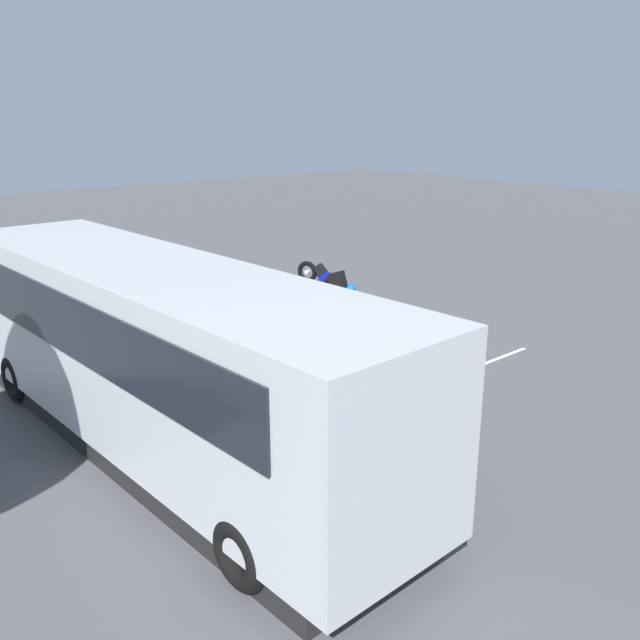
{
  "coord_description": "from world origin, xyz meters",
  "views": [
    {
      "loc": [
        -11.66,
        9.81,
        5.56
      ],
      "look_at": [
        -0.59,
        0.36,
        1.1
      ],
      "focal_mm": 37.98,
      "sensor_mm": 36.0,
      "label": 1
    }
  ],
  "objects_px": {
    "tour_bus": "(158,360)",
    "spectator_far_right": "(217,319)",
    "parked_motorcycle_silver": "(172,333)",
    "spectator_centre": "(283,346)",
    "spectator_left": "(324,366)",
    "stunt_motorcycle": "(330,287)",
    "spectator_far_left": "(355,390)",
    "spectator_right": "(235,337)",
    "parked_motorcycle_dark": "(224,378)"
  },
  "relations": [
    {
      "from": "spectator_centre",
      "to": "stunt_motorcycle",
      "type": "height_order",
      "value": "stunt_motorcycle"
    },
    {
      "from": "parked_motorcycle_silver",
      "to": "stunt_motorcycle",
      "type": "height_order",
      "value": "stunt_motorcycle"
    },
    {
      "from": "spectator_left",
      "to": "spectator_right",
      "type": "distance_m",
      "value": 2.49
    },
    {
      "from": "spectator_far_left",
      "to": "stunt_motorcycle",
      "type": "bearing_deg",
      "value": -37.82
    },
    {
      "from": "spectator_far_right",
      "to": "parked_motorcycle_silver",
      "type": "height_order",
      "value": "spectator_far_right"
    },
    {
      "from": "spectator_centre",
      "to": "stunt_motorcycle",
      "type": "distance_m",
      "value": 4.97
    },
    {
      "from": "spectator_right",
      "to": "parked_motorcycle_dark",
      "type": "height_order",
      "value": "spectator_right"
    },
    {
      "from": "spectator_left",
      "to": "spectator_far_right",
      "type": "xyz_separation_m",
      "value": [
        3.81,
        -0.06,
        0.01
      ]
    },
    {
      "from": "spectator_far_right",
      "to": "parked_motorcycle_dark",
      "type": "bearing_deg",
      "value": 150.89
    },
    {
      "from": "parked_motorcycle_silver",
      "to": "parked_motorcycle_dark",
      "type": "xyz_separation_m",
      "value": [
        -3.23,
        0.6,
        0.0
      ]
    },
    {
      "from": "spectator_far_left",
      "to": "spectator_far_right",
      "type": "distance_m",
      "value": 4.99
    },
    {
      "from": "tour_bus",
      "to": "stunt_motorcycle",
      "type": "bearing_deg",
      "value": -62.71
    },
    {
      "from": "spectator_centre",
      "to": "spectator_right",
      "type": "relative_size",
      "value": 1.03
    },
    {
      "from": "spectator_centre",
      "to": "spectator_left",
      "type": "bearing_deg",
      "value": 177.33
    },
    {
      "from": "spectator_left",
      "to": "tour_bus",
      "type": "bearing_deg",
      "value": 75.84
    },
    {
      "from": "spectator_right",
      "to": "parked_motorcycle_silver",
      "type": "height_order",
      "value": "spectator_right"
    },
    {
      "from": "tour_bus",
      "to": "parked_motorcycle_silver",
      "type": "relative_size",
      "value": 5.35
    },
    {
      "from": "tour_bus",
      "to": "spectator_right",
      "type": "distance_m",
      "value": 3.21
    },
    {
      "from": "spectator_far_left",
      "to": "parked_motorcycle_silver",
      "type": "xyz_separation_m",
      "value": [
        6.24,
        0.17,
        -0.49
      ]
    },
    {
      "from": "tour_bus",
      "to": "stunt_motorcycle",
      "type": "distance_m",
      "value": 7.87
    },
    {
      "from": "tour_bus",
      "to": "spectator_far_right",
      "type": "distance_m",
      "value": 4.35
    },
    {
      "from": "spectator_far_left",
      "to": "parked_motorcycle_silver",
      "type": "bearing_deg",
      "value": 1.54
    },
    {
      "from": "spectator_far_right",
      "to": "parked_motorcycle_dark",
      "type": "distance_m",
      "value": 2.32
    },
    {
      "from": "spectator_left",
      "to": "parked_motorcycle_silver",
      "type": "relative_size",
      "value": 0.84
    },
    {
      "from": "spectator_far_left",
      "to": "spectator_left",
      "type": "relative_size",
      "value": 0.96
    },
    {
      "from": "spectator_centre",
      "to": "parked_motorcycle_dark",
      "type": "distance_m",
      "value": 1.35
    },
    {
      "from": "spectator_far_left",
      "to": "parked_motorcycle_dark",
      "type": "height_order",
      "value": "spectator_far_left"
    },
    {
      "from": "spectator_right",
      "to": "parked_motorcycle_dark",
      "type": "relative_size",
      "value": 0.83
    },
    {
      "from": "parked_motorcycle_silver",
      "to": "spectator_centre",
      "type": "bearing_deg",
      "value": -172.32
    },
    {
      "from": "spectator_centre",
      "to": "parked_motorcycle_dark",
      "type": "relative_size",
      "value": 0.86
    },
    {
      "from": "tour_bus",
      "to": "parked_motorcycle_dark",
      "type": "bearing_deg",
      "value": -60.55
    },
    {
      "from": "spectator_left",
      "to": "stunt_motorcycle",
      "type": "relative_size",
      "value": 0.92
    },
    {
      "from": "spectator_left",
      "to": "stunt_motorcycle",
      "type": "xyz_separation_m",
      "value": [
        4.35,
        -4.0,
        0.01
      ]
    },
    {
      "from": "spectator_far_left",
      "to": "parked_motorcycle_silver",
      "type": "distance_m",
      "value": 6.26
    },
    {
      "from": "tour_bus",
      "to": "spectator_centre",
      "type": "xyz_separation_m",
      "value": [
        0.56,
        -3.04,
        -0.6
      ]
    },
    {
      "from": "parked_motorcycle_silver",
      "to": "stunt_motorcycle",
      "type": "bearing_deg",
      "value": -99.29
    },
    {
      "from": "spectator_left",
      "to": "spectator_far_left",
      "type": "bearing_deg",
      "value": 166.49
    },
    {
      "from": "parked_motorcycle_dark",
      "to": "spectator_right",
      "type": "bearing_deg",
      "value": -48.47
    },
    {
      "from": "parked_motorcycle_dark",
      "to": "stunt_motorcycle",
      "type": "xyz_separation_m",
      "value": [
        2.51,
        -5.04,
        0.55
      ]
    },
    {
      "from": "parked_motorcycle_dark",
      "to": "spectator_far_right",
      "type": "bearing_deg",
      "value": -29.11
    },
    {
      "from": "spectator_far_right",
      "to": "parked_motorcycle_dark",
      "type": "relative_size",
      "value": 0.85
    },
    {
      "from": "spectator_right",
      "to": "spectator_far_right",
      "type": "bearing_deg",
      "value": -16.31
    },
    {
      "from": "spectator_left",
      "to": "parked_motorcycle_dark",
      "type": "relative_size",
      "value": 0.84
    },
    {
      "from": "spectator_far_left",
      "to": "spectator_far_right",
      "type": "bearing_deg",
      "value": -3.84
    },
    {
      "from": "stunt_motorcycle",
      "to": "spectator_far_left",
      "type": "bearing_deg",
      "value": 142.18
    },
    {
      "from": "spectator_left",
      "to": "spectator_far_right",
      "type": "bearing_deg",
      "value": -0.84
    },
    {
      "from": "spectator_far_right",
      "to": "stunt_motorcycle",
      "type": "relative_size",
      "value": 0.93
    },
    {
      "from": "spectator_far_left",
      "to": "parked_motorcycle_dark",
      "type": "bearing_deg",
      "value": 14.26
    },
    {
      "from": "spectator_left",
      "to": "spectator_right",
      "type": "relative_size",
      "value": 1.01
    },
    {
      "from": "spectator_centre",
      "to": "parked_motorcycle_silver",
      "type": "height_order",
      "value": "spectator_centre"
    }
  ]
}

